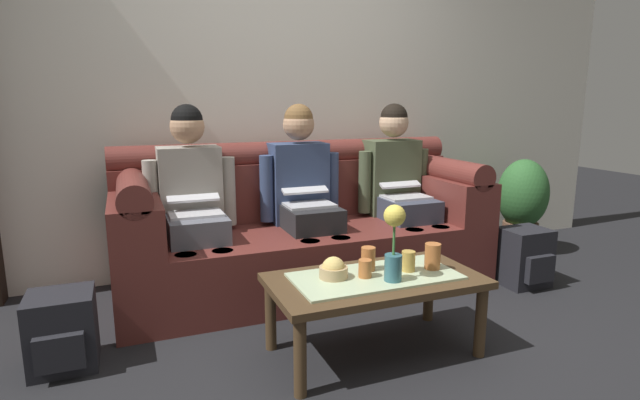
{
  "coord_description": "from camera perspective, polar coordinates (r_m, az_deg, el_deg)",
  "views": [
    {
      "loc": [
        -1.1,
        -1.9,
        1.24
      ],
      "look_at": [
        0.02,
        0.92,
        0.63
      ],
      "focal_mm": 27.97,
      "sensor_mm": 36.0,
      "label": 1
    }
  ],
  "objects": [
    {
      "name": "person_middle",
      "position": [
        3.31,
        -1.86,
        1.17
      ],
      "size": [
        0.56,
        0.67,
        1.22
      ],
      "color": "#232326",
      "rests_on": "ground_plane"
    },
    {
      "name": "potted_plant",
      "position": [
        4.38,
        22.14,
        -0.19
      ],
      "size": [
        0.4,
        0.4,
        0.78
      ],
      "color": "brown",
      "rests_on": "ground_plane"
    },
    {
      "name": "backpack_right",
      "position": [
        3.68,
        22.35,
        -6.1
      ],
      "size": [
        0.3,
        0.3,
        0.39
      ],
      "color": "black",
      "rests_on": "ground_plane"
    },
    {
      "name": "couch",
      "position": [
        3.38,
        -1.85,
        -3.67
      ],
      "size": [
        2.41,
        0.88,
        0.96
      ],
      "color": "maroon",
      "rests_on": "ground_plane"
    },
    {
      "name": "cup_far_left",
      "position": [
        2.42,
        5.18,
        -7.81
      ],
      "size": [
        0.06,
        0.06,
        0.09
      ],
      "primitive_type": "cylinder",
      "color": "#B26633",
      "rests_on": "coffee_table"
    },
    {
      "name": "cup_far_center",
      "position": [
        2.53,
        10.07,
        -6.9
      ],
      "size": [
        0.07,
        0.07,
        0.1
      ],
      "primitive_type": "cylinder",
      "color": "gold",
      "rests_on": "coffee_table"
    },
    {
      "name": "coffee_table",
      "position": [
        2.49,
        6.3,
        -9.78
      ],
      "size": [
        1.04,
        0.55,
        0.41
      ],
      "color": "#47331E",
      "rests_on": "ground_plane"
    },
    {
      "name": "flower_vase",
      "position": [
        2.35,
        8.46,
        -4.48
      ],
      "size": [
        0.1,
        0.1,
        0.37
      ],
      "color": "#336672",
      "rests_on": "coffee_table"
    },
    {
      "name": "cup_near_left",
      "position": [
        2.59,
        12.76,
        -6.29
      ],
      "size": [
        0.08,
        0.08,
        0.13
      ],
      "primitive_type": "cylinder",
      "color": "#B26633",
      "rests_on": "coffee_table"
    },
    {
      "name": "back_wall_patterned",
      "position": [
        3.77,
        -4.77,
        14.45
      ],
      "size": [
        6.0,
        0.12,
        2.9
      ],
      "primitive_type": "cube",
      "color": "silver",
      "rests_on": "ground_plane"
    },
    {
      "name": "cup_near_right",
      "position": [
        2.51,
        5.46,
        -6.72
      ],
      "size": [
        0.07,
        0.07,
        0.12
      ],
      "primitive_type": "cylinder",
      "color": "#B26633",
      "rests_on": "coffee_table"
    },
    {
      "name": "person_left",
      "position": [
        3.15,
        -14.35,
        0.28
      ],
      "size": [
        0.56,
        0.67,
        1.22
      ],
      "color": "#595B66",
      "rests_on": "ground_plane"
    },
    {
      "name": "ground_plane",
      "position": [
        2.53,
        7.7,
        -18.26
      ],
      "size": [
        14.0,
        14.0,
        0.0
      ],
      "primitive_type": "plane",
      "color": "black"
    },
    {
      "name": "backpack_left",
      "position": [
        2.7,
        -27.39,
        -13.22
      ],
      "size": [
        0.29,
        0.32,
        0.36
      ],
      "color": "black",
      "rests_on": "ground_plane"
    },
    {
      "name": "snack_bowl",
      "position": [
        2.41,
        1.55,
        -8.0
      ],
      "size": [
        0.14,
        0.14,
        0.11
      ],
      "color": "tan",
      "rests_on": "coffee_table"
    },
    {
      "name": "person_right",
      "position": [
        3.62,
        9.0,
        1.9
      ],
      "size": [
        0.56,
        0.67,
        1.22
      ],
      "color": "#383D4C",
      "rests_on": "ground_plane"
    }
  ]
}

